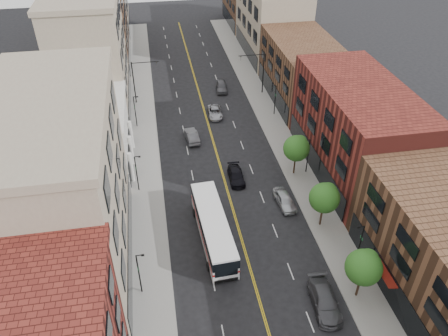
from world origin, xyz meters
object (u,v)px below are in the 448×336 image
car_lane_a (236,176)px  car_parked_far (285,200)px  city_bus (213,227)px  car_parked_mid (325,301)px  car_lane_c (222,86)px  car_lane_b (215,112)px  car_lane_behind (192,136)px

car_lane_a → car_parked_far: bearing=-49.4°
car_parked_far → city_bus: bearing=-160.8°
car_parked_mid → car_lane_c: car_parked_mid is taller
city_bus → car_lane_b: 27.86m
car_lane_behind → car_lane_a: car_lane_behind is taller
city_bus → car_lane_c: (7.16, 36.39, -1.07)m
city_bus → car_lane_b: city_bus is taller
car_parked_far → car_lane_a: (-4.79, 5.86, -0.10)m
car_parked_mid → car_lane_behind: size_ratio=1.20×
car_lane_a → car_lane_b: (0.00, 17.32, -0.01)m
car_parked_far → car_lane_b: bearing=96.4°
car_parked_mid → city_bus: bearing=134.1°
car_parked_far → car_lane_c: 32.19m
city_bus → car_parked_mid: (8.87, -10.47, -1.06)m
car_lane_c → car_parked_mid: bearing=-81.8°
city_bus → car_lane_a: city_bus is taller
car_lane_behind → car_lane_b: car_lane_behind is taller
city_bus → car_parked_mid: size_ratio=2.26×
car_lane_a → car_lane_c: size_ratio=0.98×
city_bus → car_lane_behind: (0.01, 20.78, -1.11)m
car_lane_behind → car_lane_c: bearing=-120.2°
car_parked_mid → car_parked_far: (0.49, 14.75, -0.04)m
city_bus → car_lane_c: bearing=75.9°
car_lane_b → city_bus: bearing=-95.9°
car_parked_mid → car_lane_b: (-4.30, 37.93, -0.15)m
city_bus → car_lane_behind: 20.81m
city_bus → car_lane_a: (4.57, 10.14, -1.20)m
car_parked_mid → car_lane_behind: bearing=109.7°
car_lane_behind → car_lane_c: 17.17m
car_lane_c → city_bus: bearing=-95.0°
car_parked_far → car_lane_a: bearing=124.0°
car_lane_a → car_parked_mid: bearing=-76.8°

